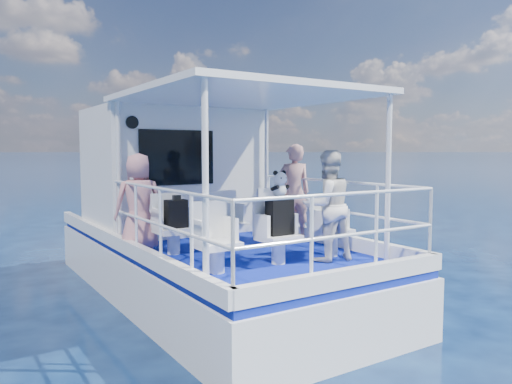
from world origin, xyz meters
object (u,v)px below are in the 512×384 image
Objects in this scene: passenger_port_fwd at (139,202)px; passenger_stbd_aft at (327,206)px; backpack_center at (280,216)px; panda at (279,184)px.

passenger_stbd_aft is at bearing 146.50° from passenger_port_fwd.
passenger_port_fwd is at bearing 124.78° from backpack_center.
passenger_port_fwd reaches higher than panda.
passenger_port_fwd is 2.17m from backpack_center.
backpack_center is at bearing 40.22° from panda.
backpack_center is (-0.65, 0.17, -0.11)m from passenger_stbd_aft.
passenger_port_fwd reaches higher than backpack_center.
passenger_stbd_aft reaches higher than panda.
backpack_center is (1.24, -1.78, -0.09)m from passenger_port_fwd.
backpack_center is 0.41m from panda.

